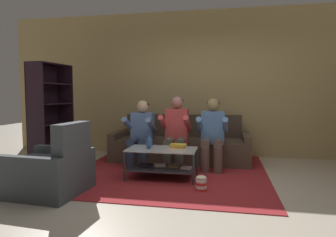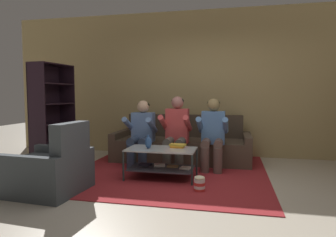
{
  "view_description": "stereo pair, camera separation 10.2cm",
  "coord_description": "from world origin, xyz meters",
  "px_view_note": "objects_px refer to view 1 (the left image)",
  "views": [
    {
      "loc": [
        0.41,
        -3.66,
        1.23
      ],
      "look_at": [
        -0.51,
        1.01,
        0.85
      ],
      "focal_mm": 32.0,
      "sensor_mm": 36.0,
      "label": 1
    },
    {
      "loc": [
        0.51,
        -3.64,
        1.23
      ],
      "look_at": [
        -0.51,
        1.01,
        0.85
      ],
      "focal_mm": 32.0,
      "sensor_mm": 36.0,
      "label": 2
    }
  ],
  "objects_px": {
    "coffee_table": "(162,159)",
    "person_seated_middle": "(176,129)",
    "book_stack": "(178,146)",
    "person_seated_left": "(141,130)",
    "person_seated_right": "(213,131)",
    "popcorn_tub": "(201,183)",
    "bookshelf": "(48,122)",
    "vase": "(149,142)",
    "couch": "(181,146)",
    "armchair": "(51,171)"
  },
  "relations": [
    {
      "from": "bookshelf",
      "to": "popcorn_tub",
      "type": "height_order",
      "value": "bookshelf"
    },
    {
      "from": "popcorn_tub",
      "to": "vase",
      "type": "bearing_deg",
      "value": 152.31
    },
    {
      "from": "popcorn_tub",
      "to": "person_seated_right",
      "type": "bearing_deg",
      "value": 86.02
    },
    {
      "from": "person_seated_left",
      "to": "coffee_table",
      "type": "distance_m",
      "value": 0.95
    },
    {
      "from": "couch",
      "to": "popcorn_tub",
      "type": "bearing_deg",
      "value": -73.07
    },
    {
      "from": "book_stack",
      "to": "popcorn_tub",
      "type": "bearing_deg",
      "value": -55.83
    },
    {
      "from": "couch",
      "to": "person_seated_middle",
      "type": "distance_m",
      "value": 0.66
    },
    {
      "from": "vase",
      "to": "popcorn_tub",
      "type": "bearing_deg",
      "value": -27.69
    },
    {
      "from": "person_seated_left",
      "to": "bookshelf",
      "type": "bearing_deg",
      "value": -176.45
    },
    {
      "from": "vase",
      "to": "armchair",
      "type": "bearing_deg",
      "value": -140.39
    },
    {
      "from": "book_stack",
      "to": "armchair",
      "type": "bearing_deg",
      "value": -144.55
    },
    {
      "from": "person_seated_left",
      "to": "coffee_table",
      "type": "height_order",
      "value": "person_seated_left"
    },
    {
      "from": "person_seated_left",
      "to": "vase",
      "type": "height_order",
      "value": "person_seated_left"
    },
    {
      "from": "person_seated_left",
      "to": "popcorn_tub",
      "type": "height_order",
      "value": "person_seated_left"
    },
    {
      "from": "person_seated_left",
      "to": "person_seated_right",
      "type": "xyz_separation_m",
      "value": [
        1.22,
        0.0,
        0.02
      ]
    },
    {
      "from": "person_seated_left",
      "to": "person_seated_middle",
      "type": "distance_m",
      "value": 0.61
    },
    {
      "from": "coffee_table",
      "to": "popcorn_tub",
      "type": "bearing_deg",
      "value": -37.13
    },
    {
      "from": "person_seated_middle",
      "to": "coffee_table",
      "type": "distance_m",
      "value": 0.81
    },
    {
      "from": "book_stack",
      "to": "couch",
      "type": "bearing_deg",
      "value": 96.59
    },
    {
      "from": "popcorn_tub",
      "to": "bookshelf",
      "type": "bearing_deg",
      "value": 159.15
    },
    {
      "from": "vase",
      "to": "popcorn_tub",
      "type": "height_order",
      "value": "vase"
    },
    {
      "from": "person_seated_middle",
      "to": "popcorn_tub",
      "type": "relative_size",
      "value": 5.98
    },
    {
      "from": "vase",
      "to": "bookshelf",
      "type": "distance_m",
      "value": 2.15
    },
    {
      "from": "person_seated_middle",
      "to": "vase",
      "type": "relative_size",
      "value": 6.07
    },
    {
      "from": "armchair",
      "to": "popcorn_tub",
      "type": "height_order",
      "value": "armchair"
    },
    {
      "from": "couch",
      "to": "book_stack",
      "type": "bearing_deg",
      "value": -83.41
    },
    {
      "from": "person_seated_left",
      "to": "coffee_table",
      "type": "relative_size",
      "value": 1.12
    },
    {
      "from": "person_seated_middle",
      "to": "armchair",
      "type": "xyz_separation_m",
      "value": [
        -1.31,
        -1.63,
        -0.36
      ]
    },
    {
      "from": "person_seated_middle",
      "to": "coffee_table",
      "type": "relative_size",
      "value": 1.19
    },
    {
      "from": "person_seated_middle",
      "to": "bookshelf",
      "type": "relative_size",
      "value": 0.67
    },
    {
      "from": "person_seated_middle",
      "to": "popcorn_tub",
      "type": "bearing_deg",
      "value": -66.03
    },
    {
      "from": "coffee_table",
      "to": "armchair",
      "type": "xyz_separation_m",
      "value": [
        -1.22,
        -0.9,
        -0.01
      ]
    },
    {
      "from": "person_seated_middle",
      "to": "coffee_table",
      "type": "xyz_separation_m",
      "value": [
        -0.08,
        -0.73,
        -0.35
      ]
    },
    {
      "from": "couch",
      "to": "book_stack",
      "type": "height_order",
      "value": "couch"
    },
    {
      "from": "coffee_table",
      "to": "popcorn_tub",
      "type": "distance_m",
      "value": 0.79
    },
    {
      "from": "vase",
      "to": "bookshelf",
      "type": "bearing_deg",
      "value": 162.02
    },
    {
      "from": "coffee_table",
      "to": "person_seated_middle",
      "type": "bearing_deg",
      "value": 83.55
    },
    {
      "from": "vase",
      "to": "bookshelf",
      "type": "height_order",
      "value": "bookshelf"
    },
    {
      "from": "couch",
      "to": "person_seated_right",
      "type": "distance_m",
      "value": 0.89
    },
    {
      "from": "coffee_table",
      "to": "book_stack",
      "type": "xyz_separation_m",
      "value": [
        0.22,
        0.12,
        0.18
      ]
    },
    {
      "from": "person_seated_middle",
      "to": "armchair",
      "type": "relative_size",
      "value": 1.27
    },
    {
      "from": "person_seated_right",
      "to": "coffee_table",
      "type": "height_order",
      "value": "person_seated_right"
    },
    {
      "from": "person_seated_middle",
      "to": "bookshelf",
      "type": "height_order",
      "value": "bookshelf"
    },
    {
      "from": "book_stack",
      "to": "coffee_table",
      "type": "bearing_deg",
      "value": -150.94
    },
    {
      "from": "person_seated_right",
      "to": "book_stack",
      "type": "height_order",
      "value": "person_seated_right"
    },
    {
      "from": "person_seated_right",
      "to": "popcorn_tub",
      "type": "distance_m",
      "value": 1.3
    },
    {
      "from": "vase",
      "to": "book_stack",
      "type": "height_order",
      "value": "vase"
    },
    {
      "from": "vase",
      "to": "bookshelf",
      "type": "xyz_separation_m",
      "value": [
        -2.03,
        0.66,
        0.19
      ]
    },
    {
      "from": "book_stack",
      "to": "bookshelf",
      "type": "distance_m",
      "value": 2.49
    },
    {
      "from": "person_seated_right",
      "to": "bookshelf",
      "type": "relative_size",
      "value": 0.65
    }
  ]
}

